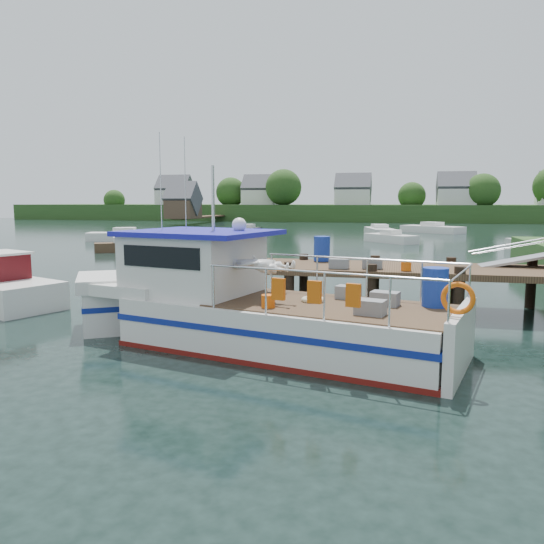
% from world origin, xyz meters
% --- Properties ---
extents(ground_plane, '(160.00, 160.00, 0.00)m').
position_xyz_m(ground_plane, '(0.00, 0.00, 0.00)').
color(ground_plane, black).
extents(far_shore, '(140.00, 42.55, 9.22)m').
position_xyz_m(far_shore, '(0.01, 82.37, 2.10)').
color(far_shore, '#2A4B1F').
rests_on(far_shore, ground).
extents(dock, '(16.60, 3.00, 4.78)m').
position_xyz_m(dock, '(6.51, 0.01, 2.24)').
color(dock, '#4A3523').
rests_on(dock, ground).
extents(lobster_boat, '(10.62, 5.19, 5.13)m').
position_xyz_m(lobster_boat, '(-0.97, -5.08, 0.93)').
color(lobster_boat, silver).
rests_on(lobster_boat, ground).
extents(moored_rowboat, '(3.60, 2.81, 1.01)m').
position_xyz_m(moored_rowboat, '(-15.87, 15.94, 0.38)').
color(moored_rowboat, '#4A3523').
rests_on(moored_rowboat, ground).
extents(moored_far, '(7.00, 6.30, 1.20)m').
position_xyz_m(moored_far, '(6.49, 44.52, 0.44)').
color(moored_far, silver).
rests_on(moored_far, ground).
extents(moored_a, '(6.73, 4.06, 1.17)m').
position_xyz_m(moored_a, '(-20.85, 25.58, 0.44)').
color(moored_a, silver).
rests_on(moored_a, ground).
extents(moored_b, '(4.64, 4.84, 1.11)m').
position_xyz_m(moored_b, '(2.18, 28.61, 0.41)').
color(moored_b, silver).
rests_on(moored_b, ground).
extents(moored_d, '(3.61, 6.69, 1.08)m').
position_xyz_m(moored_d, '(0.89, 40.03, 0.40)').
color(moored_d, silver).
rests_on(moored_d, ground).
extents(moored_e, '(1.66, 4.07, 1.10)m').
position_xyz_m(moored_e, '(-12.50, 36.82, 0.41)').
color(moored_e, black).
rests_on(moored_e, ground).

